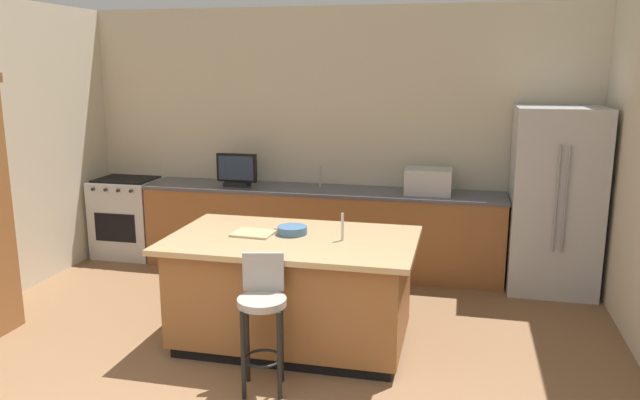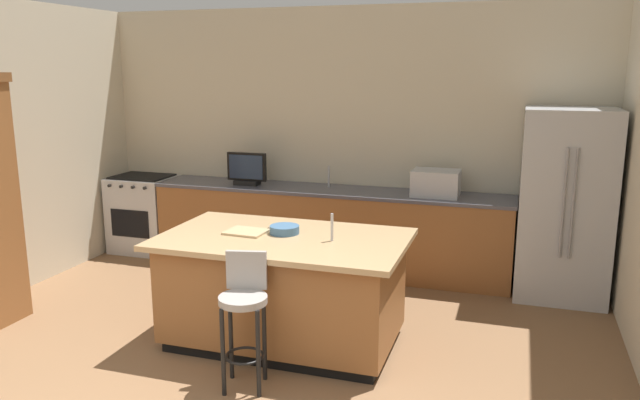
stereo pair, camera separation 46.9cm
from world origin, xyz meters
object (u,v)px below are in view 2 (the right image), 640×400
at_px(fruit_bowl, 285,230).
at_px(cell_phone, 266,230).
at_px(refrigerator, 565,205).
at_px(cutting_board, 246,232).
at_px(microwave, 436,183).
at_px(kitchen_island, 284,289).
at_px(range_oven, 144,214).
at_px(tv_monitor, 247,170).
at_px(bar_stool_center, 244,309).

xyz_separation_m(fruit_bowl, cell_phone, (-0.17, 0.03, -0.03)).
relative_size(refrigerator, cutting_board, 5.78).
height_order(microwave, cell_phone, microwave).
distance_m(kitchen_island, fruit_bowl, 0.48).
bearing_deg(range_oven, refrigerator, -0.88).
relative_size(range_oven, cutting_board, 2.93).
xyz_separation_m(tv_monitor, cutting_board, (0.83, -1.84, -0.17)).
bearing_deg(bar_stool_center, cell_phone, 89.36).
height_order(range_oven, bar_stool_center, bar_stool_center).
bearing_deg(refrigerator, microwave, 176.60).
bearing_deg(cell_phone, refrigerator, 54.14).
bearing_deg(bar_stool_center, refrigerator, 36.21).
xyz_separation_m(range_oven, fruit_bowl, (2.55, -1.81, 0.47)).
height_order(kitchen_island, cutting_board, cutting_board).
bearing_deg(kitchen_island, tv_monitor, 121.98).
bearing_deg(cutting_board, tv_monitor, 114.29).
relative_size(fruit_bowl, cutting_board, 0.75).
bearing_deg(cell_phone, cutting_board, -122.23).
bearing_deg(cutting_board, kitchen_island, -2.40).
distance_m(kitchen_island, bar_stool_center, 0.75).
bearing_deg(microwave, range_oven, -179.98).
relative_size(microwave, cell_phone, 3.20).
bearing_deg(microwave, refrigerator, -3.40).
bearing_deg(cell_phone, kitchen_island, -12.15).
distance_m(refrigerator, range_oven, 4.80).
distance_m(tv_monitor, cell_phone, 1.99).
height_order(microwave, cutting_board, microwave).
bearing_deg(range_oven, cell_phone, -37.00).
distance_m(range_oven, tv_monitor, 1.54).
bearing_deg(kitchen_island, fruit_bowl, 104.57).
xyz_separation_m(kitchen_island, refrigerator, (2.21, 1.83, 0.46)).
distance_m(fruit_bowl, cutting_board, 0.31).
bearing_deg(tv_monitor, range_oven, 177.95).
bearing_deg(range_oven, microwave, 0.02).
distance_m(range_oven, microwave, 3.57).
distance_m(microwave, tv_monitor, 2.11).
bearing_deg(microwave, bar_stool_center, -109.91).
distance_m(range_oven, cutting_board, 2.97).
bearing_deg(fruit_bowl, bar_stool_center, -88.88).
relative_size(kitchen_island, cutting_board, 6.15).
xyz_separation_m(kitchen_island, range_oven, (-2.57, 1.91, 0.00)).
distance_m(refrigerator, bar_stool_center, 3.42).
bearing_deg(range_oven, cutting_board, -40.15).
relative_size(kitchen_island, microwave, 4.10).
relative_size(kitchen_island, refrigerator, 1.06).
xyz_separation_m(refrigerator, fruit_bowl, (-2.23, -1.74, 0.01)).
bearing_deg(refrigerator, bar_stool_center, -130.67).
relative_size(microwave, cutting_board, 1.50).
bearing_deg(microwave, cutting_board, -124.06).
xyz_separation_m(bar_stool_center, cutting_board, (-0.32, 0.76, 0.34)).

